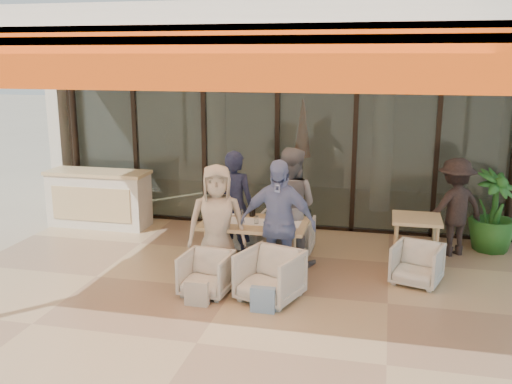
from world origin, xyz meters
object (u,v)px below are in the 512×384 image
Objects in this scene: potted_palm at (493,212)px; side_chair at (417,262)px; chair_near_right at (270,274)px; diner_periwinkle at (278,224)px; chair_far_right at (294,233)px; chair_near_left at (206,272)px; dining_table at (254,226)px; diner_cream at (217,224)px; standing_woman at (455,208)px; diner_navy at (234,206)px; diner_grey at (289,206)px; side_table at (416,224)px; chair_far_left at (243,227)px; host_counter at (99,199)px.

side_chair is at bearing -125.82° from potted_palm.
chair_near_right is 0.42× the size of diner_periwinkle.
chair_far_right is 2.08m from chair_near_left.
dining_table reaches higher than side_chair.
chair_far_right is at bearing 42.26° from diner_cream.
standing_woman reaches higher than chair_near_right.
diner_navy is 1.09× the size of standing_woman.
diner_grey reaches higher than side_table.
chair_far_left is (-0.41, 0.94, -0.33)m from dining_table.
diner_navy is at bearing 139.71° from chair_near_right.
chair_far_left is 2.84m from side_chair.
chair_near_right is at bearing 89.84° from chair_far_right.
diner_periwinkle is 2.22m from side_table.
diner_cream reaches higher than chair_far_left.
diner_periwinkle is (0.84, 0.00, 0.05)m from diner_cream.
chair_far_right is 0.76m from diner_grey.
chair_near_left is (-0.41, -0.96, -0.37)m from dining_table.
potted_palm reaches higher than chair_near_left.
chair_near_right reaches higher than side_chair.
chair_far_left is at bearing -169.18° from potted_palm.
diner_periwinkle is at bearing 100.24° from diner_grey.
host_counter is 3.77m from chair_near_left.
side_table reaches higher than chair_far_left.
diner_navy is at bearing -14.42° from standing_woman.
side_table reaches higher than chair_near_right.
chair_near_right is at bearing -87.97° from diner_periwinkle.
dining_table is 3.86m from potted_palm.
diner_cream reaches higher than chair_near_left.
chair_far_left is 3.97m from potted_palm.
host_counter is at bearing -16.07° from diner_navy.
diner_periwinkle is 2.34× the size of side_table.
host_counter reaches higher than side_table.
chair_near_right is at bearing -139.04° from potted_palm.
chair_near_left is (2.83, -2.48, -0.22)m from host_counter.
potted_palm is (6.72, 0.16, 0.13)m from host_counter.
chair_near_left is 4.02m from standing_woman.
host_counter is 4.19m from diner_periwinkle.
side_chair is at bearing 0.44° from dining_table.
host_counter is 1.06× the size of diner_periwinkle.
diner_periwinkle is (0.84, -1.40, 0.52)m from chair_far_left.
dining_table is at bearing -162.52° from side_chair.
diner_periwinkle is (0.00, 0.50, 0.51)m from chair_near_right.
diner_periwinkle is at bearing -46.97° from dining_table.
diner_grey is (0.00, 1.40, 0.52)m from chair_near_right.
chair_near_right is (0.00, -1.90, 0.05)m from chair_far_right.
diner_navy reaches higher than chair_far_left.
side_table is (2.68, 0.32, -0.21)m from diner_navy.
standing_woman is (6.09, -0.16, 0.24)m from host_counter.
dining_table reaches higher than chair_near_left.
diner_cream is 2.95m from side_table.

